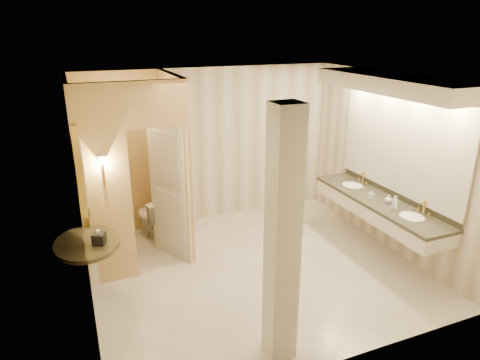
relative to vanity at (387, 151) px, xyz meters
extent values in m
plane|color=silver|center=(-1.98, 0.21, -1.63)|extent=(4.50, 4.50, 0.00)
plane|color=silver|center=(-1.98, 0.21, 1.07)|extent=(4.50, 4.50, 0.00)
cube|color=beige|center=(-1.98, 2.21, -0.28)|extent=(4.50, 0.02, 2.70)
cube|color=beige|center=(-1.98, -1.79, -0.28)|extent=(4.50, 0.02, 2.70)
cube|color=beige|center=(-4.23, 0.21, -0.28)|extent=(0.02, 4.00, 2.70)
cube|color=beige|center=(0.27, 0.21, -0.28)|extent=(0.02, 4.00, 2.70)
cube|color=#DFC374|center=(-2.78, 1.46, -0.28)|extent=(0.10, 1.50, 2.70)
cube|color=#DFC374|center=(-3.90, 0.71, -0.28)|extent=(0.65, 0.10, 2.70)
cube|color=#DFC374|center=(-3.18, 0.71, 0.77)|extent=(0.80, 0.10, 0.60)
cube|color=beige|center=(-2.98, 1.06, -0.58)|extent=(0.44, 0.72, 2.10)
cylinder|color=#B67F3A|center=(-3.90, 0.64, -0.08)|extent=(0.03, 0.03, 0.30)
cone|color=beige|center=(-3.90, 0.64, 0.12)|extent=(0.14, 0.14, 0.14)
cube|color=beige|center=(-0.03, 0.00, -0.90)|extent=(0.60, 2.47, 0.24)
cube|color=black|center=(-0.03, 0.00, -0.78)|extent=(0.64, 2.51, 0.05)
cube|color=black|center=(0.25, 0.00, -0.71)|extent=(0.03, 2.47, 0.10)
ellipsoid|color=white|center=(-0.03, -0.67, -0.80)|extent=(0.40, 0.44, 0.15)
cylinder|color=#B67F3A|center=(0.17, -0.67, -0.67)|extent=(0.03, 0.03, 0.22)
ellipsoid|color=white|center=(-0.03, 0.67, -0.80)|extent=(0.40, 0.44, 0.15)
cylinder|color=#B67F3A|center=(0.17, 0.67, -0.67)|extent=(0.03, 0.03, 0.22)
cube|color=white|center=(0.25, 0.00, 0.07)|extent=(0.03, 2.47, 1.40)
cube|color=beige|center=(-0.03, 0.00, 0.96)|extent=(0.75, 2.67, 0.22)
cylinder|color=black|center=(-4.21, 0.24, -0.78)|extent=(0.96, 0.96, 0.05)
cube|color=beige|center=(-4.17, 0.24, -1.08)|extent=(0.10, 0.10, 0.60)
cylinder|color=gold|center=(-4.19, 0.24, 0.07)|extent=(0.07, 0.96, 0.96)
cylinder|color=white|center=(-4.15, 0.24, 0.07)|extent=(0.02, 0.77, 0.77)
cube|color=beige|center=(-2.43, -1.41, -0.28)|extent=(0.28, 0.28, 2.70)
cube|color=black|center=(-4.07, 0.13, -0.69)|extent=(0.18, 0.18, 0.14)
imported|color=white|center=(-3.15, 1.74, -1.25)|extent=(0.61, 0.82, 0.75)
imported|color=beige|center=(-0.15, 0.07, -0.69)|extent=(0.06, 0.06, 0.13)
imported|color=silver|center=(-0.02, -0.17, -0.69)|extent=(0.12, 0.12, 0.13)
imported|color=#C6B28C|center=(-0.10, -0.39, -0.65)|extent=(0.10, 0.10, 0.21)
camera|label=1|loc=(-4.24, -4.73, 1.68)|focal=32.00mm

